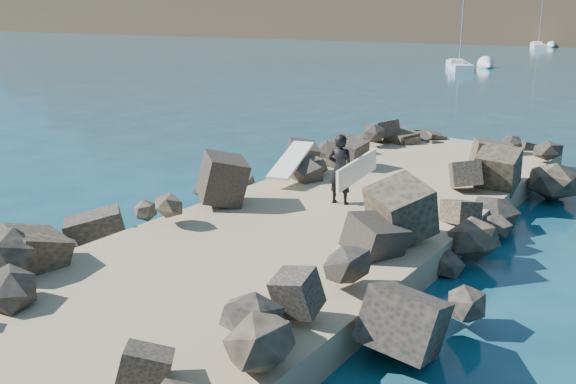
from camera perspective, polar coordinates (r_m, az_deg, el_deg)
ground at (r=14.45m, az=2.22°, el=-4.83°), size 800.00×800.00×0.00m
jetty at (r=12.80m, az=-2.52°, el=-6.19°), size 6.00×26.00×0.60m
riprap_left at (r=14.87m, az=-10.41°, el=-2.45°), size 2.60×22.00×1.00m
riprap_right at (r=11.79m, az=10.48°, el=-7.38°), size 2.60×22.00×1.00m
surfboard_resting at (r=17.62m, az=0.29°, el=2.51°), size 1.22×2.48×0.08m
surfer_with_board at (r=15.33m, az=4.88°, el=2.02°), size 0.88×2.11×1.70m
sailboat_a at (r=60.72m, az=14.95°, el=10.78°), size 4.59×7.01×8.53m
sailboat_e at (r=100.09m, az=21.34°, el=12.02°), size 3.82×7.43×8.78m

